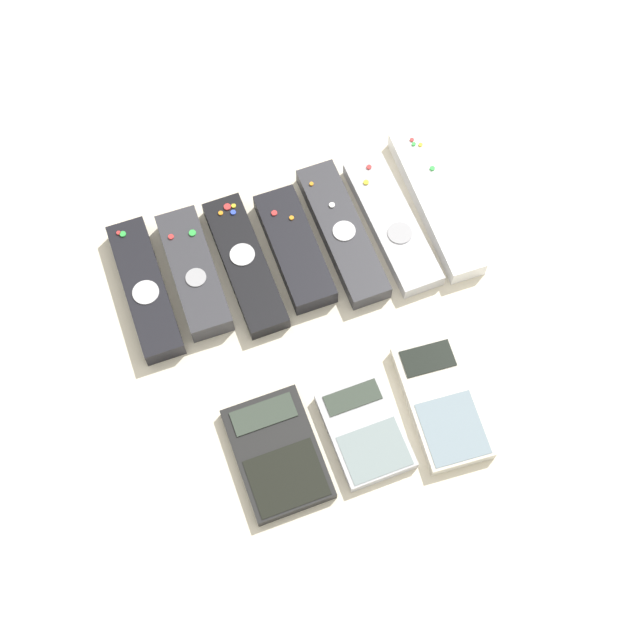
% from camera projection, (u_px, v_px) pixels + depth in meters
% --- Properties ---
extents(ground_plane, '(3.00, 3.00, 0.00)m').
position_uv_depth(ground_plane, '(328.00, 349.00, 1.03)').
color(ground_plane, beige).
extents(remote_0, '(0.05, 0.18, 0.03)m').
position_uv_depth(remote_0, '(145.00, 289.00, 1.05)').
color(remote_0, black).
rests_on(remote_0, ground_plane).
extents(remote_1, '(0.05, 0.16, 0.03)m').
position_uv_depth(remote_1, '(194.00, 272.00, 1.06)').
color(remote_1, '#333338').
rests_on(remote_1, ground_plane).
extents(remote_2, '(0.06, 0.19, 0.02)m').
position_uv_depth(remote_2, '(245.00, 264.00, 1.06)').
color(remote_2, black).
rests_on(remote_2, ground_plane).
extents(remote_3, '(0.06, 0.16, 0.03)m').
position_uv_depth(remote_3, '(294.00, 249.00, 1.07)').
color(remote_3, black).
rests_on(remote_3, ground_plane).
extents(remote_4, '(0.06, 0.20, 0.02)m').
position_uv_depth(remote_4, '(342.00, 233.00, 1.08)').
color(remote_4, '#333338').
rests_on(remote_4, ground_plane).
extents(remote_5, '(0.07, 0.20, 0.02)m').
position_uv_depth(remote_5, '(392.00, 223.00, 1.09)').
color(remote_5, '#B7B7BC').
rests_on(remote_5, ground_plane).
extents(remote_6, '(0.05, 0.21, 0.03)m').
position_uv_depth(remote_6, '(436.00, 202.00, 1.10)').
color(remote_6, white).
rests_on(remote_6, ground_plane).
extents(calculator_0, '(0.10, 0.14, 0.02)m').
position_uv_depth(calculator_0, '(277.00, 454.00, 0.97)').
color(calculator_0, black).
rests_on(calculator_0, ground_plane).
extents(calculator_1, '(0.08, 0.12, 0.02)m').
position_uv_depth(calculator_1, '(365.00, 431.00, 0.98)').
color(calculator_1, '#B2B2B7').
rests_on(calculator_1, ground_plane).
extents(calculator_2, '(0.08, 0.15, 0.02)m').
position_uv_depth(calculator_2, '(442.00, 402.00, 0.99)').
color(calculator_2, beige).
rests_on(calculator_2, ground_plane).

